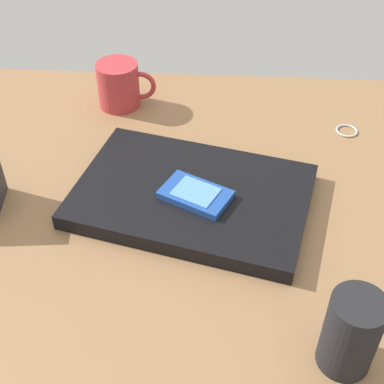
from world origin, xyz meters
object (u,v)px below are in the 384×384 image
at_px(laptop_closed, 192,196).
at_px(key_ring, 347,131).
at_px(pen_cup, 351,333).
at_px(cell_phone_on_laptop, 196,193).
at_px(coffee_mug, 120,85).

height_order(laptop_closed, key_ring, laptop_closed).
distance_m(laptop_closed, pen_cup, 0.32).
height_order(cell_phone_on_laptop, key_ring, cell_phone_on_laptop).
distance_m(pen_cup, key_ring, 0.46).
bearing_deg(key_ring, coffee_mug, 171.10).
xyz_separation_m(cell_phone_on_laptop, coffee_mug, (-0.16, 0.28, 0.01)).
bearing_deg(pen_cup, key_ring, 80.73).
height_order(cell_phone_on_laptop, pen_cup, pen_cup).
height_order(pen_cup, key_ring, pen_cup).
bearing_deg(coffee_mug, pen_cup, -57.09).
distance_m(coffee_mug, key_ring, 0.42).
bearing_deg(coffee_mug, cell_phone_on_laptop, -60.65).
bearing_deg(key_ring, cell_phone_on_laptop, -140.31).
bearing_deg(laptop_closed, coffee_mug, 133.51).
height_order(laptop_closed, pen_cup, pen_cup).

